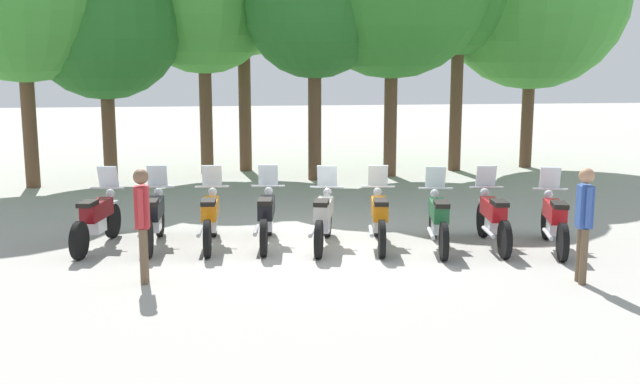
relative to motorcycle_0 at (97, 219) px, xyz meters
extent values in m
plane|color=#9E9B93|center=(3.95, -0.49, -0.52)|extent=(80.00, 80.00, 0.00)
cylinder|color=black|center=(0.16, 0.72, -0.20)|extent=(0.23, 0.65, 0.64)
cylinder|color=black|center=(-0.17, -0.80, -0.20)|extent=(0.23, 0.65, 0.64)
cube|color=silver|center=(0.16, 0.72, 0.14)|extent=(0.19, 0.38, 0.04)
cube|color=maroon|center=(0.00, 0.01, 0.15)|extent=(0.46, 0.98, 0.30)
cube|color=silver|center=(-0.01, -0.04, -0.12)|extent=(0.30, 0.44, 0.24)
cube|color=black|center=(-0.08, -0.38, 0.34)|extent=(0.33, 0.48, 0.08)
cylinder|color=silver|center=(0.14, 0.63, 0.12)|extent=(0.10, 0.23, 0.64)
cylinder|color=silver|center=(0.12, 0.54, 0.45)|extent=(0.61, 0.17, 0.04)
sphere|color=silver|center=(0.15, 0.67, 0.33)|extent=(0.19, 0.19, 0.16)
cylinder|color=silver|center=(-0.23, -0.30, -0.18)|extent=(0.22, 0.70, 0.07)
cube|color=silver|center=(0.13, 0.60, 0.65)|extent=(0.38, 0.21, 0.39)
cylinder|color=black|center=(1.02, 0.72, -0.20)|extent=(0.13, 0.64, 0.64)
cylinder|color=black|center=(0.95, -0.82, -0.20)|extent=(0.13, 0.64, 0.64)
cube|color=silver|center=(1.02, 0.72, 0.14)|extent=(0.14, 0.36, 0.04)
cube|color=black|center=(0.99, 0.00, 0.15)|extent=(0.30, 0.96, 0.30)
cube|color=silver|center=(0.98, -0.05, -0.12)|extent=(0.24, 0.41, 0.24)
cube|color=black|center=(0.97, -0.40, 0.34)|extent=(0.26, 0.45, 0.08)
cylinder|color=silver|center=(1.01, 0.63, 0.12)|extent=(0.06, 0.23, 0.64)
cylinder|color=silver|center=(1.01, 0.54, 0.45)|extent=(0.62, 0.06, 0.04)
sphere|color=silver|center=(1.02, 0.67, 0.33)|extent=(0.17, 0.17, 0.16)
cylinder|color=silver|center=(0.81, -0.34, -0.18)|extent=(0.10, 0.70, 0.07)
cube|color=silver|center=(1.01, 0.60, 0.65)|extent=(0.37, 0.15, 0.39)
cylinder|color=black|center=(2.02, 0.62, -0.20)|extent=(0.14, 0.64, 0.64)
cylinder|color=black|center=(1.93, -0.93, -0.20)|extent=(0.14, 0.64, 0.64)
cube|color=silver|center=(2.02, 0.62, 0.14)|extent=(0.14, 0.37, 0.04)
cube|color=orange|center=(1.98, -0.11, 0.15)|extent=(0.31, 0.96, 0.30)
cube|color=silver|center=(1.97, -0.16, -0.12)|extent=(0.24, 0.41, 0.24)
cube|color=black|center=(1.95, -0.51, 0.34)|extent=(0.26, 0.45, 0.08)
cylinder|color=silver|center=(2.01, 0.53, 0.12)|extent=(0.06, 0.23, 0.64)
cylinder|color=silver|center=(2.01, 0.44, 0.45)|extent=(0.62, 0.07, 0.04)
sphere|color=silver|center=(2.01, 0.57, 0.33)|extent=(0.17, 0.17, 0.16)
cylinder|color=silver|center=(1.80, -0.45, -0.18)|extent=(0.11, 0.70, 0.07)
cube|color=silver|center=(2.01, 0.50, 0.65)|extent=(0.37, 0.15, 0.39)
cylinder|color=black|center=(3.06, 0.56, -0.20)|extent=(0.18, 0.65, 0.64)
cylinder|color=black|center=(2.87, -0.98, -0.20)|extent=(0.18, 0.65, 0.64)
cube|color=silver|center=(3.06, 0.56, 0.14)|extent=(0.16, 0.37, 0.04)
cube|color=black|center=(2.97, -0.16, 0.15)|extent=(0.37, 0.97, 0.30)
cube|color=silver|center=(2.96, -0.21, -0.12)|extent=(0.27, 0.42, 0.24)
cube|color=black|center=(2.92, -0.56, 0.34)|extent=(0.29, 0.47, 0.08)
cylinder|color=silver|center=(3.04, 0.47, 0.12)|extent=(0.08, 0.23, 0.64)
cylinder|color=silver|center=(3.03, 0.38, 0.45)|extent=(0.62, 0.11, 0.04)
sphere|color=silver|center=(3.05, 0.51, 0.33)|extent=(0.18, 0.18, 0.16)
cylinder|color=silver|center=(2.77, -0.49, -0.18)|extent=(0.15, 0.70, 0.07)
cube|color=silver|center=(3.04, 0.44, 0.65)|extent=(0.37, 0.17, 0.39)
cylinder|color=black|center=(4.13, 0.29, -0.20)|extent=(0.25, 0.65, 0.64)
cylinder|color=black|center=(3.77, -1.22, -0.20)|extent=(0.25, 0.65, 0.64)
cube|color=silver|center=(4.13, 0.29, 0.14)|extent=(0.20, 0.38, 0.04)
cube|color=silver|center=(3.97, -0.42, 0.15)|extent=(0.47, 0.98, 0.30)
cube|color=silver|center=(3.95, -0.46, -0.12)|extent=(0.31, 0.44, 0.24)
cube|color=black|center=(3.87, -0.80, 0.34)|extent=(0.34, 0.48, 0.08)
cylinder|color=silver|center=(4.11, 0.20, 0.12)|extent=(0.10, 0.23, 0.64)
cylinder|color=silver|center=(4.09, 0.11, 0.45)|extent=(0.61, 0.18, 0.04)
sphere|color=silver|center=(4.12, 0.24, 0.33)|extent=(0.19, 0.19, 0.16)
cylinder|color=silver|center=(3.73, -0.72, -0.18)|extent=(0.23, 0.70, 0.07)
cube|color=silver|center=(4.11, 0.17, 0.65)|extent=(0.38, 0.21, 0.39)
cylinder|color=black|center=(5.06, 0.22, -0.20)|extent=(0.19, 0.65, 0.64)
cylinder|color=black|center=(4.83, -1.31, -0.20)|extent=(0.19, 0.65, 0.64)
cube|color=silver|center=(5.06, 0.22, 0.14)|extent=(0.17, 0.37, 0.04)
cube|color=orange|center=(4.95, -0.49, 0.15)|extent=(0.40, 0.98, 0.30)
cube|color=silver|center=(4.94, -0.54, -0.12)|extent=(0.28, 0.43, 0.24)
cube|color=black|center=(4.89, -0.89, 0.34)|extent=(0.30, 0.47, 0.08)
cylinder|color=silver|center=(5.04, 0.13, 0.12)|extent=(0.08, 0.23, 0.64)
cylinder|color=silver|center=(5.03, 0.04, 0.45)|extent=(0.62, 0.13, 0.04)
sphere|color=silver|center=(5.05, 0.17, 0.33)|extent=(0.18, 0.18, 0.16)
cylinder|color=silver|center=(4.74, -0.82, -0.18)|extent=(0.17, 0.70, 0.07)
cube|color=silver|center=(5.04, 0.10, 0.65)|extent=(0.38, 0.18, 0.39)
cylinder|color=black|center=(6.06, -0.08, -0.20)|extent=(0.20, 0.65, 0.64)
cylinder|color=black|center=(5.81, -1.61, -0.20)|extent=(0.20, 0.65, 0.64)
cube|color=silver|center=(6.06, -0.08, 0.14)|extent=(0.18, 0.37, 0.04)
cube|color=#1E6033|center=(5.94, -0.80, 0.15)|extent=(0.41, 0.98, 0.30)
cube|color=silver|center=(5.93, -0.85, -0.12)|extent=(0.28, 0.43, 0.24)
cube|color=black|center=(5.88, -1.19, 0.34)|extent=(0.31, 0.47, 0.08)
cylinder|color=silver|center=(6.05, -0.17, 0.12)|extent=(0.09, 0.23, 0.64)
cylinder|color=silver|center=(6.03, -0.26, 0.45)|extent=(0.62, 0.14, 0.04)
sphere|color=silver|center=(6.05, -0.13, 0.33)|extent=(0.18, 0.18, 0.16)
cylinder|color=silver|center=(5.73, -1.12, -0.18)|extent=(0.18, 0.70, 0.07)
cube|color=silver|center=(6.04, -0.20, 0.65)|extent=(0.38, 0.19, 0.39)
cylinder|color=black|center=(7.01, -0.09, -0.20)|extent=(0.17, 0.65, 0.64)
cylinder|color=black|center=(6.84, -1.63, -0.20)|extent=(0.17, 0.65, 0.64)
cube|color=silver|center=(7.01, -0.09, 0.14)|extent=(0.16, 0.37, 0.04)
cube|color=red|center=(6.93, -0.81, 0.15)|extent=(0.36, 0.97, 0.30)
cube|color=silver|center=(6.92, -0.86, -0.12)|extent=(0.26, 0.42, 0.24)
cube|color=black|center=(6.89, -1.21, 0.34)|extent=(0.29, 0.46, 0.08)
cylinder|color=silver|center=(7.00, -0.18, 0.12)|extent=(0.07, 0.23, 0.64)
cylinder|color=silver|center=(6.99, -0.27, 0.45)|extent=(0.62, 0.10, 0.04)
sphere|color=silver|center=(7.00, -0.14, 0.33)|extent=(0.18, 0.18, 0.16)
cylinder|color=silver|center=(6.73, -1.14, -0.18)|extent=(0.14, 0.70, 0.07)
cube|color=silver|center=(6.99, -0.21, 0.65)|extent=(0.37, 0.17, 0.39)
cylinder|color=black|center=(8.11, -0.42, -0.20)|extent=(0.26, 0.64, 0.64)
cylinder|color=black|center=(7.72, -1.93, -0.20)|extent=(0.26, 0.64, 0.64)
cube|color=silver|center=(8.11, -0.42, 0.14)|extent=(0.21, 0.38, 0.04)
cube|color=red|center=(7.93, -1.13, 0.15)|extent=(0.49, 0.98, 0.30)
cube|color=silver|center=(7.91, -1.17, -0.12)|extent=(0.31, 0.44, 0.24)
cube|color=black|center=(7.83, -1.51, 0.34)|extent=(0.34, 0.49, 0.08)
cylinder|color=silver|center=(8.08, -0.51, 0.12)|extent=(0.11, 0.23, 0.64)
cylinder|color=silver|center=(8.06, -0.60, 0.45)|extent=(0.61, 0.19, 0.04)
sphere|color=silver|center=(8.09, -0.47, 0.33)|extent=(0.19, 0.19, 0.16)
cylinder|color=silver|center=(7.68, -1.43, -0.18)|extent=(0.24, 0.70, 0.07)
cube|color=silver|center=(8.08, -0.54, 0.65)|extent=(0.38, 0.22, 0.39)
cylinder|color=brown|center=(7.47, -3.03, -0.10)|extent=(0.12, 0.12, 0.84)
cylinder|color=brown|center=(7.45, -3.20, -0.10)|extent=(0.12, 0.12, 0.84)
cube|color=#33519E|center=(7.46, -3.11, 0.64)|extent=(0.23, 0.24, 0.63)
cylinder|color=#33519E|center=(7.48, -2.95, 0.65)|extent=(0.09, 0.09, 0.60)
cylinder|color=#33519E|center=(7.44, -3.27, 0.65)|extent=(0.09, 0.09, 0.60)
sphere|color=#A87A5B|center=(7.46, -3.11, 1.10)|extent=(0.26, 0.26, 0.23)
cylinder|color=brown|center=(1.03, -2.19, -0.10)|extent=(0.11, 0.11, 0.83)
cylinder|color=brown|center=(1.03, -2.36, -0.10)|extent=(0.11, 0.11, 0.83)
cube|color=#B22D33|center=(1.03, -2.28, 0.63)|extent=(0.20, 0.22, 0.62)
cylinder|color=#B22D33|center=(1.03, -2.12, 0.64)|extent=(0.08, 0.08, 0.59)
cylinder|color=#B22D33|center=(1.03, -2.44, 0.64)|extent=(0.08, 0.08, 0.59)
sphere|color=brown|center=(1.03, -2.28, 1.08)|extent=(0.23, 0.23, 0.23)
cylinder|color=brown|center=(-2.67, 6.67, 1.16)|extent=(0.36, 0.36, 3.35)
cylinder|color=brown|center=(-0.81, 7.43, 0.89)|extent=(0.36, 0.36, 2.82)
sphere|color=#236623|center=(-0.81, 7.43, 3.77)|extent=(4.19, 4.19, 4.19)
cylinder|color=brown|center=(1.75, 8.47, 1.22)|extent=(0.36, 0.36, 3.47)
cylinder|color=brown|center=(2.88, 8.91, 1.44)|extent=(0.36, 0.36, 3.92)
cylinder|color=brown|center=(4.71, 7.01, 1.14)|extent=(0.36, 0.36, 3.31)
sphere|color=#236623|center=(4.71, 7.01, 4.11)|extent=(3.78, 3.78, 3.78)
cylinder|color=brown|center=(6.89, 7.35, 1.25)|extent=(0.36, 0.36, 3.54)
cylinder|color=brown|center=(9.04, 8.19, 1.48)|extent=(0.36, 0.36, 4.00)
cylinder|color=brown|center=(11.39, 8.54, 1.08)|extent=(0.36, 0.36, 3.19)
camera|label=1|loc=(2.24, -13.32, 2.78)|focal=42.29mm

